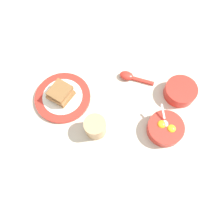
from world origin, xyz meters
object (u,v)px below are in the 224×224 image
Objects in this scene: toast_sandwich at (61,93)px; toast_plate at (63,97)px; egg_bowl at (165,128)px; soup_spoon at (130,77)px; drinking_cup at (95,127)px; congee_bowl at (180,91)px.

toast_plate is at bearing 45.13° from toast_sandwich.
egg_bowl is 0.42m from toast_plate.
egg_bowl is 1.06× the size of soup_spoon.
egg_bowl is 1.83× the size of drinking_cup.
drinking_cup is (0.17, 0.10, -0.00)m from toast_sandwich.
toast_sandwich is at bearing -87.35° from soup_spoon.
congee_bowl is (-0.13, 0.11, 0.00)m from egg_bowl.
congee_bowl is (0.13, 0.17, 0.01)m from soup_spoon.
egg_bowl reaches higher than toast_plate.
soup_spoon is 1.09× the size of congee_bowl.
soup_spoon is 0.21m from congee_bowl.
egg_bowl reaches higher than congee_bowl.
egg_bowl reaches higher than soup_spoon.
congee_bowl reaches higher than soup_spoon.
toast_sandwich is 0.20m from drinking_cup.
toast_sandwich is at bearing -150.73° from drinking_cup.
toast_sandwich reaches higher than congee_bowl.
toast_plate is (-0.24, -0.34, -0.02)m from egg_bowl.
drinking_cup is (0.17, 0.09, 0.03)m from toast_plate.
congee_bowl is at bearing 138.36° from egg_bowl.
toast_plate is at bearing -125.17° from egg_bowl.
toast_sandwich is at bearing -104.04° from congee_bowl.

